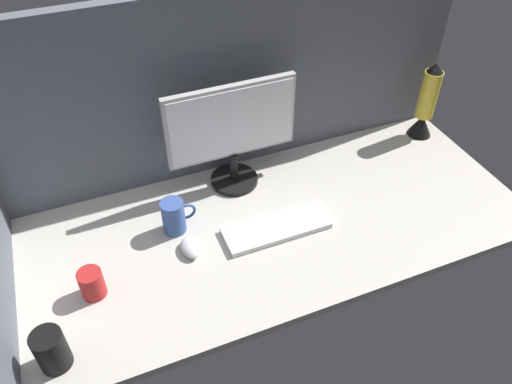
{
  "coord_description": "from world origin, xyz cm",
  "views": [
    {
      "loc": [
        -51.95,
        -113.62,
        126.36
      ],
      "look_at": [
        -1.78,
        0.0,
        14.0
      ],
      "focal_mm": 35.26,
      "sensor_mm": 36.0,
      "label": 1
    }
  ],
  "objects_px": {
    "mug_black_travel": "(51,350)",
    "lava_lamp": "(426,106)",
    "mug_ceramic_blue": "(174,216)",
    "mouse": "(190,248)",
    "keyboard": "(277,228)",
    "monitor": "(232,131)",
    "mug_red_plastic": "(92,284)"
  },
  "relations": [
    {
      "from": "mouse",
      "to": "lava_lamp",
      "type": "xyz_separation_m",
      "value": [
        1.1,
        0.27,
        0.12
      ]
    },
    {
      "from": "mug_red_plastic",
      "to": "mug_ceramic_blue",
      "type": "relative_size",
      "value": 0.76
    },
    {
      "from": "monitor",
      "to": "mug_black_travel",
      "type": "bearing_deg",
      "value": -143.11
    },
    {
      "from": "keyboard",
      "to": "lava_lamp",
      "type": "distance_m",
      "value": 0.86
    },
    {
      "from": "keyboard",
      "to": "mug_black_travel",
      "type": "relative_size",
      "value": 2.86
    },
    {
      "from": "mouse",
      "to": "keyboard",
      "type": "bearing_deg",
      "value": -7.23
    },
    {
      "from": "mug_black_travel",
      "to": "mug_ceramic_blue",
      "type": "height_order",
      "value": "mug_black_travel"
    },
    {
      "from": "mug_black_travel",
      "to": "lava_lamp",
      "type": "bearing_deg",
      "value": 18.49
    },
    {
      "from": "keyboard",
      "to": "mug_red_plastic",
      "type": "distance_m",
      "value": 0.63
    },
    {
      "from": "mug_black_travel",
      "to": "lava_lamp",
      "type": "relative_size",
      "value": 0.39
    },
    {
      "from": "monitor",
      "to": "mouse",
      "type": "xyz_separation_m",
      "value": [
        -0.26,
        -0.28,
        -0.22
      ]
    },
    {
      "from": "mouse",
      "to": "mug_ceramic_blue",
      "type": "xyz_separation_m",
      "value": [
        -0.02,
        0.12,
        0.05
      ]
    },
    {
      "from": "keyboard",
      "to": "mug_black_travel",
      "type": "xyz_separation_m",
      "value": [
        -0.76,
        -0.23,
        0.05
      ]
    },
    {
      "from": "mug_ceramic_blue",
      "to": "mouse",
      "type": "bearing_deg",
      "value": -82.19
    },
    {
      "from": "mug_red_plastic",
      "to": "mug_ceramic_blue",
      "type": "distance_m",
      "value": 0.35
    },
    {
      "from": "mouse",
      "to": "mug_red_plastic",
      "type": "xyz_separation_m",
      "value": [
        -0.32,
        -0.05,
        0.03
      ]
    },
    {
      "from": "mug_red_plastic",
      "to": "mug_black_travel",
      "type": "bearing_deg",
      "value": -123.88
    },
    {
      "from": "mug_black_travel",
      "to": "mug_ceramic_blue",
      "type": "relative_size",
      "value": 1.03
    },
    {
      "from": "mouse",
      "to": "lava_lamp",
      "type": "height_order",
      "value": "lava_lamp"
    },
    {
      "from": "mug_black_travel",
      "to": "lava_lamp",
      "type": "distance_m",
      "value": 1.64
    },
    {
      "from": "mug_black_travel",
      "to": "mug_ceramic_blue",
      "type": "distance_m",
      "value": 0.57
    },
    {
      "from": "keyboard",
      "to": "mouse",
      "type": "height_order",
      "value": "mouse"
    },
    {
      "from": "mug_black_travel",
      "to": "mug_red_plastic",
      "type": "bearing_deg",
      "value": 56.12
    },
    {
      "from": "mug_red_plastic",
      "to": "keyboard",
      "type": "bearing_deg",
      "value": 3.22
    },
    {
      "from": "monitor",
      "to": "mug_red_plastic",
      "type": "height_order",
      "value": "monitor"
    },
    {
      "from": "keyboard",
      "to": "mug_ceramic_blue",
      "type": "height_order",
      "value": "mug_ceramic_blue"
    },
    {
      "from": "monitor",
      "to": "mouse",
      "type": "relative_size",
      "value": 4.97
    },
    {
      "from": "mouse",
      "to": "mug_black_travel",
      "type": "height_order",
      "value": "mug_black_travel"
    },
    {
      "from": "mug_black_travel",
      "to": "mug_ceramic_blue",
      "type": "xyz_separation_m",
      "value": [
        0.43,
        0.36,
        -0.0
      ]
    },
    {
      "from": "monitor",
      "to": "keyboard",
      "type": "height_order",
      "value": "monitor"
    },
    {
      "from": "mug_red_plastic",
      "to": "mouse",
      "type": "bearing_deg",
      "value": 9.36
    },
    {
      "from": "keyboard",
      "to": "mug_red_plastic",
      "type": "height_order",
      "value": "mug_red_plastic"
    }
  ]
}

